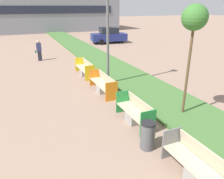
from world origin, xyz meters
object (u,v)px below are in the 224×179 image
(litter_bin, at_px, (148,135))
(street_lamp_post, at_px, (108,14))
(bench_green_frame, at_px, (135,113))
(parked_car_distant, at_px, (109,35))
(bench_yellow_frame, at_px, (85,70))
(bench_orange_frame, at_px, (103,85))
(pedestrian_walking, at_px, (39,50))
(bench_grey_frame, at_px, (201,171))
(sapling_tree_near, at_px, (194,20))

(litter_bin, distance_m, street_lamp_post, 6.87)
(bench_green_frame, bearing_deg, parked_car_distant, 70.55)
(bench_green_frame, xyz_separation_m, bench_yellow_frame, (0.00, 6.70, 0.01))
(bench_orange_frame, bearing_deg, street_lamp_post, 53.18)
(litter_bin, height_order, pedestrian_walking, pedestrian_walking)
(bench_yellow_frame, bearing_deg, parked_car_distant, 60.93)
(bench_green_frame, bearing_deg, street_lamp_post, 81.77)
(bench_grey_frame, xyz_separation_m, pedestrian_walking, (-2.26, 15.58, 0.47))
(bench_orange_frame, height_order, pedestrian_walking, pedestrian_walking)
(bench_orange_frame, height_order, litter_bin, bench_orange_frame)
(bench_grey_frame, relative_size, bench_orange_frame, 0.97)
(bench_green_frame, bearing_deg, pedestrian_walking, 100.53)
(bench_yellow_frame, distance_m, litter_bin, 8.34)
(sapling_tree_near, relative_size, pedestrian_walking, 2.60)
(bench_yellow_frame, relative_size, litter_bin, 2.60)
(bench_orange_frame, bearing_deg, bench_grey_frame, -90.01)
(bench_grey_frame, bearing_deg, parked_car_distant, 73.45)
(sapling_tree_near, bearing_deg, bench_green_frame, 170.76)
(parked_car_distant, bearing_deg, sapling_tree_near, -96.31)
(litter_bin, relative_size, street_lamp_post, 0.13)
(street_lamp_post, relative_size, pedestrian_walking, 4.19)
(bench_grey_frame, xyz_separation_m, litter_bin, (-0.45, 1.81, 0.08))
(bench_yellow_frame, bearing_deg, pedestrian_walking, 112.54)
(pedestrian_walking, bearing_deg, bench_green_frame, -79.47)
(bench_grey_frame, xyz_separation_m, sapling_tree_near, (2.04, 3.10, 3.40))
(pedestrian_walking, height_order, parked_car_distant, parked_car_distant)
(parked_car_distant, bearing_deg, bench_green_frame, -102.41)
(street_lamp_post, bearing_deg, bench_grey_frame, -94.53)
(bench_yellow_frame, xyz_separation_m, parked_car_distant, (6.47, 11.63, 0.54))
(sapling_tree_near, relative_size, parked_car_distant, 0.99)
(bench_grey_frame, height_order, bench_yellow_frame, same)
(bench_yellow_frame, xyz_separation_m, litter_bin, (-0.45, -8.33, 0.08))
(litter_bin, relative_size, parked_car_distant, 0.21)
(bench_grey_frame, relative_size, street_lamp_post, 0.34)
(bench_grey_frame, relative_size, parked_car_distant, 0.54)
(bench_orange_frame, bearing_deg, sapling_tree_near, -61.53)
(bench_yellow_frame, bearing_deg, street_lamp_post, -76.07)
(bench_green_frame, relative_size, street_lamp_post, 0.29)
(street_lamp_post, height_order, parked_car_distant, street_lamp_post)
(parked_car_distant, bearing_deg, bench_grey_frame, -99.51)
(bench_yellow_frame, bearing_deg, bench_grey_frame, -90.00)
(bench_orange_frame, height_order, bench_yellow_frame, same)
(bench_yellow_frame, distance_m, sapling_tree_near, 8.07)
(bench_grey_frame, relative_size, litter_bin, 2.60)
(bench_green_frame, relative_size, parked_car_distant, 0.46)
(bench_orange_frame, bearing_deg, bench_yellow_frame, 90.02)
(bench_grey_frame, xyz_separation_m, bench_orange_frame, (0.00, 6.87, 0.00))
(litter_bin, height_order, street_lamp_post, street_lamp_post)
(bench_grey_frame, relative_size, sapling_tree_near, 0.55)
(litter_bin, distance_m, pedestrian_walking, 13.90)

